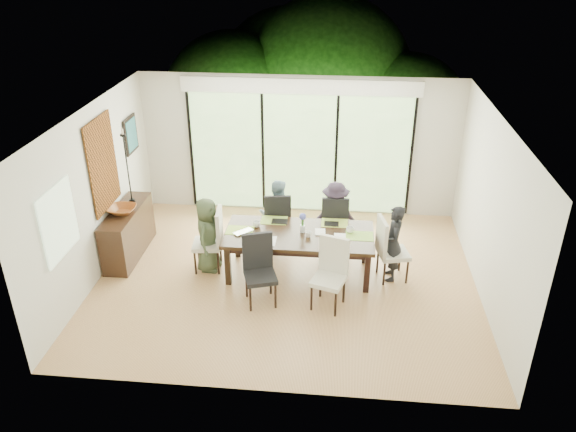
# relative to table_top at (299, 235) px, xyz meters

# --- Properties ---
(floor) EXTENTS (6.00, 5.00, 0.01)m
(floor) POSITION_rel_table_top_xyz_m (-0.18, -0.18, -0.71)
(floor) COLOR #9C683E
(floor) RESTS_ON ground
(ceiling) EXTENTS (6.00, 5.00, 0.01)m
(ceiling) POSITION_rel_table_top_xyz_m (-0.18, -0.18, 2.00)
(ceiling) COLOR white
(ceiling) RESTS_ON wall_back
(wall_back) EXTENTS (6.00, 0.02, 2.70)m
(wall_back) POSITION_rel_table_top_xyz_m (-0.18, 2.33, 0.64)
(wall_back) COLOR beige
(wall_back) RESTS_ON floor
(wall_front) EXTENTS (6.00, 0.02, 2.70)m
(wall_front) POSITION_rel_table_top_xyz_m (-0.18, -2.69, 0.64)
(wall_front) COLOR silver
(wall_front) RESTS_ON floor
(wall_left) EXTENTS (0.02, 5.00, 2.70)m
(wall_left) POSITION_rel_table_top_xyz_m (-3.19, -0.18, 0.64)
(wall_left) COLOR beige
(wall_left) RESTS_ON floor
(wall_right) EXTENTS (0.02, 5.00, 2.70)m
(wall_right) POSITION_rel_table_top_xyz_m (2.83, -0.18, 0.64)
(wall_right) COLOR white
(wall_right) RESTS_ON floor
(glass_doors) EXTENTS (4.20, 0.02, 2.30)m
(glass_doors) POSITION_rel_table_top_xyz_m (-0.18, 2.29, 0.49)
(glass_doors) COLOR #598C3F
(glass_doors) RESTS_ON wall_back
(blinds_header) EXTENTS (4.40, 0.06, 0.28)m
(blinds_header) POSITION_rel_table_top_xyz_m (-0.18, 2.28, 1.79)
(blinds_header) COLOR white
(blinds_header) RESTS_ON wall_back
(mullion_a) EXTENTS (0.05, 0.04, 2.30)m
(mullion_a) POSITION_rel_table_top_xyz_m (-2.28, 2.28, 0.49)
(mullion_a) COLOR black
(mullion_a) RESTS_ON wall_back
(mullion_b) EXTENTS (0.05, 0.04, 2.30)m
(mullion_b) POSITION_rel_table_top_xyz_m (-0.88, 2.28, 0.49)
(mullion_b) COLOR black
(mullion_b) RESTS_ON wall_back
(mullion_c) EXTENTS (0.05, 0.04, 2.30)m
(mullion_c) POSITION_rel_table_top_xyz_m (0.52, 2.28, 0.49)
(mullion_c) COLOR black
(mullion_c) RESTS_ON wall_back
(mullion_d) EXTENTS (0.05, 0.04, 2.30)m
(mullion_d) POSITION_rel_table_top_xyz_m (1.92, 2.28, 0.49)
(mullion_d) COLOR black
(mullion_d) RESTS_ON wall_back
(side_window) EXTENTS (0.02, 0.90, 1.00)m
(side_window) POSITION_rel_table_top_xyz_m (-3.15, -1.38, 0.79)
(side_window) COLOR #8CAD7F
(side_window) RESTS_ON wall_left
(deck) EXTENTS (6.00, 1.80, 0.10)m
(deck) POSITION_rel_table_top_xyz_m (-0.18, 3.22, -0.76)
(deck) COLOR brown
(deck) RESTS_ON ground
(rail_top) EXTENTS (6.00, 0.08, 0.06)m
(rail_top) POSITION_rel_table_top_xyz_m (-0.18, 4.02, -0.16)
(rail_top) COLOR brown
(rail_top) RESTS_ON deck
(foliage_left) EXTENTS (3.20, 3.20, 3.20)m
(foliage_left) POSITION_rel_table_top_xyz_m (-1.98, 5.02, 0.73)
(foliage_left) COLOR #14380F
(foliage_left) RESTS_ON ground
(foliage_mid) EXTENTS (4.00, 4.00, 4.00)m
(foliage_mid) POSITION_rel_table_top_xyz_m (0.22, 5.62, 1.09)
(foliage_mid) COLOR #14380F
(foliage_mid) RESTS_ON ground
(foliage_right) EXTENTS (2.80, 2.80, 2.80)m
(foliage_right) POSITION_rel_table_top_xyz_m (2.02, 4.82, 0.55)
(foliage_right) COLOR #14380F
(foliage_right) RESTS_ON ground
(foliage_far) EXTENTS (3.60, 3.60, 3.60)m
(foliage_far) POSITION_rel_table_top_xyz_m (-0.78, 6.32, 0.91)
(foliage_far) COLOR #14380F
(foliage_far) RESTS_ON ground
(table_top) EXTENTS (2.35, 1.08, 0.06)m
(table_top) POSITION_rel_table_top_xyz_m (0.00, 0.00, 0.00)
(table_top) COLOR black
(table_top) RESTS_ON floor
(table_apron) EXTENTS (2.16, 0.88, 0.10)m
(table_apron) POSITION_rel_table_top_xyz_m (0.00, 0.00, -0.09)
(table_apron) COLOR black
(table_apron) RESTS_ON floor
(table_leg_fl) EXTENTS (0.09, 0.09, 0.68)m
(table_leg_fl) POSITION_rel_table_top_xyz_m (-1.08, -0.43, -0.37)
(table_leg_fl) COLOR black
(table_leg_fl) RESTS_ON floor
(table_leg_fr) EXTENTS (0.09, 0.09, 0.68)m
(table_leg_fr) POSITION_rel_table_top_xyz_m (1.08, -0.43, -0.37)
(table_leg_fr) COLOR black
(table_leg_fr) RESTS_ON floor
(table_leg_bl) EXTENTS (0.09, 0.09, 0.68)m
(table_leg_bl) POSITION_rel_table_top_xyz_m (-1.08, 0.43, -0.37)
(table_leg_bl) COLOR black
(table_leg_bl) RESTS_ON floor
(table_leg_br) EXTENTS (0.09, 0.09, 0.68)m
(table_leg_br) POSITION_rel_table_top_xyz_m (1.08, 0.43, -0.37)
(table_leg_br) COLOR black
(table_leg_br) RESTS_ON floor
(chair_left_end) EXTENTS (0.49, 0.49, 1.08)m
(chair_left_end) POSITION_rel_table_top_xyz_m (-1.50, -0.00, -0.17)
(chair_left_end) COLOR silver
(chair_left_end) RESTS_ON floor
(chair_right_end) EXTENTS (0.54, 0.54, 1.08)m
(chair_right_end) POSITION_rel_table_top_xyz_m (1.50, 0.00, -0.17)
(chair_right_end) COLOR beige
(chair_right_end) RESTS_ON floor
(chair_far_left) EXTENTS (0.52, 0.52, 1.08)m
(chair_far_left) POSITION_rel_table_top_xyz_m (-0.45, 0.85, -0.17)
(chair_far_left) COLOR black
(chair_far_left) RESTS_ON floor
(chair_far_right) EXTENTS (0.46, 0.46, 1.08)m
(chair_far_right) POSITION_rel_table_top_xyz_m (0.55, 0.85, -0.17)
(chair_far_right) COLOR black
(chair_far_right) RESTS_ON floor
(chair_near_left) EXTENTS (0.57, 0.57, 1.08)m
(chair_near_left) POSITION_rel_table_top_xyz_m (-0.50, -0.87, -0.17)
(chair_near_left) COLOR black
(chair_near_left) RESTS_ON floor
(chair_near_right) EXTENTS (0.57, 0.57, 1.08)m
(chair_near_right) POSITION_rel_table_top_xyz_m (0.50, -0.87, -0.17)
(chair_near_right) COLOR silver
(chair_near_right) RESTS_ON floor
(person_left_end) EXTENTS (0.45, 0.64, 1.27)m
(person_left_end) POSITION_rel_table_top_xyz_m (-1.48, -0.00, -0.07)
(person_left_end) COLOR #3E4E34
(person_left_end) RESTS_ON floor
(person_right_end) EXTENTS (0.40, 0.61, 1.27)m
(person_right_end) POSITION_rel_table_top_xyz_m (1.48, 0.00, -0.07)
(person_right_end) COLOR black
(person_right_end) RESTS_ON floor
(person_far_left) EXTENTS (0.63, 0.45, 1.27)m
(person_far_left) POSITION_rel_table_top_xyz_m (-0.45, 0.83, -0.07)
(person_far_left) COLOR #6D8E9E
(person_far_left) RESTS_ON floor
(person_far_right) EXTENTS (0.62, 0.42, 1.27)m
(person_far_right) POSITION_rel_table_top_xyz_m (0.55, 0.83, -0.07)
(person_far_right) COLOR #251C2A
(person_far_right) RESTS_ON floor
(placemat_left) EXTENTS (0.43, 0.31, 0.01)m
(placemat_left) POSITION_rel_table_top_xyz_m (-0.95, 0.00, 0.03)
(placemat_left) COLOR #8FAF3E
(placemat_left) RESTS_ON table_top
(placemat_right) EXTENTS (0.43, 0.31, 0.01)m
(placemat_right) POSITION_rel_table_top_xyz_m (0.95, 0.00, 0.03)
(placemat_right) COLOR #80B13F
(placemat_right) RESTS_ON table_top
(placemat_far_l) EXTENTS (0.43, 0.31, 0.01)m
(placemat_far_l) POSITION_rel_table_top_xyz_m (-0.45, 0.40, 0.03)
(placemat_far_l) COLOR #85A63B
(placemat_far_l) RESTS_ON table_top
(placemat_far_r) EXTENTS (0.43, 0.31, 0.01)m
(placemat_far_r) POSITION_rel_table_top_xyz_m (0.55, 0.40, 0.03)
(placemat_far_r) COLOR #8DA53A
(placemat_far_r) RESTS_ON table_top
(placemat_paper) EXTENTS (0.43, 0.31, 0.01)m
(placemat_paper) POSITION_rel_table_top_xyz_m (-0.55, -0.30, 0.03)
(placemat_paper) COLOR white
(placemat_paper) RESTS_ON table_top
(tablet_far_l) EXTENTS (0.26, 0.18, 0.01)m
(tablet_far_l) POSITION_rel_table_top_xyz_m (-0.35, 0.35, 0.04)
(tablet_far_l) COLOR black
(tablet_far_l) RESTS_ON table_top
(tablet_far_r) EXTENTS (0.24, 0.17, 0.01)m
(tablet_far_r) POSITION_rel_table_top_xyz_m (0.50, 0.35, 0.04)
(tablet_far_r) COLOR black
(tablet_far_r) RESTS_ON table_top
(papers) EXTENTS (0.29, 0.22, 0.00)m
(papers) POSITION_rel_table_top_xyz_m (0.70, -0.05, 0.03)
(papers) COLOR white
(papers) RESTS_ON table_top
(platter_base) EXTENTS (0.26, 0.26, 0.02)m
(platter_base) POSITION_rel_table_top_xyz_m (-0.55, -0.30, 0.05)
(platter_base) COLOR white
(platter_base) RESTS_ON table_top
(platter_snacks) EXTENTS (0.20, 0.20, 0.01)m
(platter_snacks) POSITION_rel_table_top_xyz_m (-0.55, -0.30, 0.06)
(platter_snacks) COLOR orange
(platter_snacks) RESTS_ON table_top
(vase) EXTENTS (0.08, 0.08, 0.12)m
(vase) POSITION_rel_table_top_xyz_m (0.05, 0.05, 0.09)
(vase) COLOR silver
(vase) RESTS_ON table_top
(hyacinth_stems) EXTENTS (0.04, 0.04, 0.16)m
(hyacinth_stems) POSITION_rel_table_top_xyz_m (0.05, 0.05, 0.21)
(hyacinth_stems) COLOR #337226
(hyacinth_stems) RESTS_ON table_top
(hyacinth_blooms) EXTENTS (0.11, 0.11, 0.11)m
(hyacinth_blooms) POSITION_rel_table_top_xyz_m (0.05, 0.05, 0.30)
(hyacinth_blooms) COLOR #4D56C1
(hyacinth_blooms) RESTS_ON table_top
(laptop) EXTENTS (0.38, 0.37, 0.03)m
(laptop) POSITION_rel_table_top_xyz_m (-0.85, -0.10, 0.04)
(laptop) COLOR silver
(laptop) RESTS_ON table_top
(cup_a) EXTENTS (0.17, 0.17, 0.09)m
(cup_a) POSITION_rel_table_top_xyz_m (-0.70, 0.15, 0.08)
(cup_a) COLOR white
(cup_a) RESTS_ON table_top
(cup_b) EXTENTS (0.14, 0.14, 0.09)m
(cup_b) POSITION_rel_table_top_xyz_m (0.15, -0.10, 0.07)
(cup_b) COLOR white
(cup_b) RESTS_ON table_top
(cup_c) EXTENTS (0.13, 0.13, 0.09)m
(cup_c) POSITION_rel_table_top_xyz_m (0.80, 0.10, 0.08)
(cup_c) COLOR white
(cup_c) RESTS_ON table_top
(book) EXTENTS (0.17, 0.23, 0.02)m
(book) POSITION_rel_table_top_xyz_m (0.25, 0.05, 0.04)
(book) COLOR white
(book) RESTS_ON table_top
(sideboard) EXTENTS (0.42, 1.50, 0.85)m
(sideboard) POSITION_rel_table_top_xyz_m (-2.94, 0.31, -0.28)
(sideboard) COLOR black
(sideboard) RESTS_ON floor
(bowl) EXTENTS (0.45, 0.45, 0.11)m
(bowl) POSITION_rel_table_top_xyz_m (-2.94, 0.21, 0.19)
(bowl) COLOR brown
(bowl) RESTS_ON sideboard
(candlestick_base) EXTENTS (0.09, 0.09, 0.04)m
(candlestick_base) POSITION_rel_table_top_xyz_m (-2.94, 0.66, 0.16)
(candlestick_base) COLOR black
(candlestick_base) RESTS_ON sideboard
(candlestick_shaft) EXTENTS (0.02, 0.02, 1.17)m
(candlestick_shaft) POSITION_rel_table_top_xyz_m (-2.94, 0.66, 0.75)
(candlestick_shaft) COLOR black
(candlestick_shaft) RESTS_ON sideboard
(candlestick_pan) EXTENTS (0.09, 0.09, 0.03)m
(candlestick_pan) POSITION_rel_table_top_xyz_m (-2.94, 0.66, 1.33)
(candlestick_pan) COLOR black
(candlestick_pan) RESTS_ON sideboard
(candle) EXTENTS (0.03, 0.03, 0.09)m
(candle) POSITION_rel_table_top_xyz_m (-2.94, 0.66, 1.39)
(candle) COLOR silver
(candle) RESTS_ON sideboard
(tapestry) EXTENTS (0.02, 1.00, 1.50)m
(tapestry) POSITION_rel_table_top_xyz_m (-3.15, 0.22, 0.99)
(tapestry) COLOR brown
(tapestry) RESTS_ON wall_left
(art_frame) EXTENTS (0.03, 0.55, 0.65)m
(art_frame) POSITION_rel_table_top_xyz_m (-3.15, 1.52, 1.04)
(art_frame) COLOR black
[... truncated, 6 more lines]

